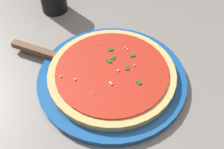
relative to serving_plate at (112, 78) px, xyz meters
name	(u,v)px	position (x,y,z in m)	size (l,w,h in m)	color
restaurant_table	(110,118)	(-0.02, 0.00, -0.14)	(0.92, 0.94, 0.73)	black
serving_plate	(112,78)	(0.00, 0.00, 0.00)	(0.34, 0.34, 0.01)	#195199
pizza	(112,73)	(0.00, 0.00, 0.02)	(0.29, 0.29, 0.02)	#DBB26B
pizza_server	(50,55)	(0.02, 0.16, 0.01)	(0.08, 0.22, 0.01)	silver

